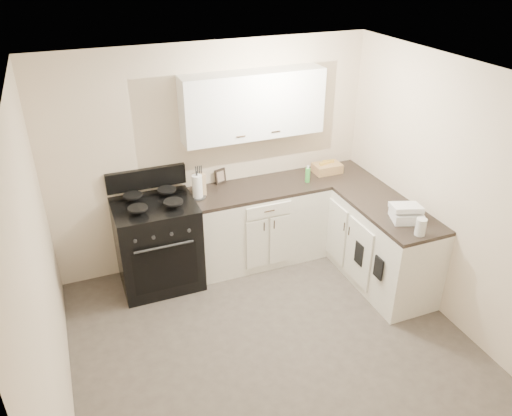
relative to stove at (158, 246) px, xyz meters
name	(u,v)px	position (x,y,z in m)	size (l,w,h in m)	color
floor	(276,351)	(0.76, -1.48, -0.46)	(3.60, 3.60, 0.00)	#473F38
ceiling	(283,84)	(0.76, -1.48, 2.04)	(3.60, 3.60, 0.00)	white
wall_back	(213,157)	(0.76, 0.32, 0.79)	(3.60, 3.60, 0.00)	beige
wall_right	(455,199)	(2.56, -1.48, 0.79)	(3.60, 3.60, 0.00)	beige
wall_left	(43,287)	(-1.04, -1.48, 0.79)	(3.60, 3.60, 0.00)	beige
wall_front	(420,406)	(0.76, -3.28, 0.79)	(3.60, 3.60, 0.00)	beige
base_cabinets_back	(258,225)	(1.18, 0.02, -0.01)	(1.55, 0.60, 0.90)	silver
base_cabinets_right	(368,234)	(2.26, -0.63, -0.01)	(0.60, 1.90, 0.90)	silver
countertop_back	(258,189)	(1.18, 0.02, 0.46)	(1.55, 0.60, 0.04)	black
countertop_right	(373,197)	(2.26, -0.63, 0.46)	(0.60, 1.90, 0.04)	black
upper_cabinets	(253,105)	(1.18, 0.18, 1.38)	(1.55, 0.30, 0.70)	white
stove	(158,246)	(0.00, 0.00, 0.00)	(0.85, 0.72, 1.02)	black
knife_block	(199,184)	(0.52, 0.09, 0.60)	(0.11, 0.10, 0.25)	tan
paper_towel	(197,187)	(0.49, 0.03, 0.61)	(0.11, 0.11, 0.26)	white
soap_bottle	(308,175)	(1.76, -0.05, 0.56)	(0.06, 0.06, 0.17)	green
picture_frame	(220,176)	(0.82, 0.28, 0.57)	(0.14, 0.02, 0.17)	black
wicker_basket	(327,168)	(2.09, 0.10, 0.53)	(0.32, 0.22, 0.11)	tan
countertop_grill	(406,215)	(2.26, -1.19, 0.53)	(0.28, 0.26, 0.10)	white
glass_jar	(421,227)	(2.21, -1.48, 0.56)	(0.10, 0.10, 0.17)	silver
oven_mitt_near	(378,268)	(1.93, -1.30, 0.05)	(0.02, 0.13, 0.23)	black
oven_mitt_far	(359,254)	(1.93, -0.95, 0.01)	(0.02, 0.14, 0.25)	black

